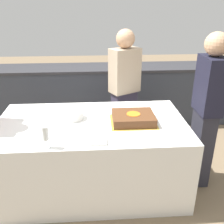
{
  "coord_description": "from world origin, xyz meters",
  "views": [
    {
      "loc": [
        0.05,
        -2.34,
        1.88
      ],
      "look_at": [
        0.21,
        0.0,
        0.86
      ],
      "focal_mm": 42.0,
      "sensor_mm": 36.0,
      "label": 1
    }
  ],
  "objects_px": {
    "person_cutting_cake": "(124,90)",
    "plate_stack": "(72,115)",
    "cake": "(133,118)",
    "wine_glass": "(45,134)",
    "person_seated_right": "(207,110)"
  },
  "relations": [
    {
      "from": "person_cutting_cake",
      "to": "plate_stack",
      "type": "bearing_deg",
      "value": 18.27
    },
    {
      "from": "cake",
      "to": "plate_stack",
      "type": "relative_size",
      "value": 1.96
    },
    {
      "from": "wine_glass",
      "to": "person_seated_right",
      "type": "relative_size",
      "value": 0.12
    },
    {
      "from": "person_cutting_cake",
      "to": "person_seated_right",
      "type": "distance_m",
      "value": 1.05
    },
    {
      "from": "cake",
      "to": "person_cutting_cake",
      "type": "bearing_deg",
      "value": 90.0
    },
    {
      "from": "cake",
      "to": "person_seated_right",
      "type": "relative_size",
      "value": 0.28
    },
    {
      "from": "plate_stack",
      "to": "wine_glass",
      "type": "bearing_deg",
      "value": -106.77
    },
    {
      "from": "plate_stack",
      "to": "wine_glass",
      "type": "relative_size",
      "value": 1.17
    },
    {
      "from": "cake",
      "to": "person_cutting_cake",
      "type": "relative_size",
      "value": 0.28
    },
    {
      "from": "wine_glass",
      "to": "person_cutting_cake",
      "type": "bearing_deg",
      "value": 57.36
    },
    {
      "from": "wine_glass",
      "to": "cake",
      "type": "bearing_deg",
      "value": 29.06
    },
    {
      "from": "wine_glass",
      "to": "person_cutting_cake",
      "type": "relative_size",
      "value": 0.12
    },
    {
      "from": "person_cutting_cake",
      "to": "person_seated_right",
      "type": "bearing_deg",
      "value": 105.87
    },
    {
      "from": "cake",
      "to": "person_cutting_cake",
      "type": "xyz_separation_m",
      "value": [
        -0.0,
        0.78,
        0.02
      ]
    },
    {
      "from": "cake",
      "to": "person_seated_right",
      "type": "distance_m",
      "value": 0.75
    }
  ]
}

